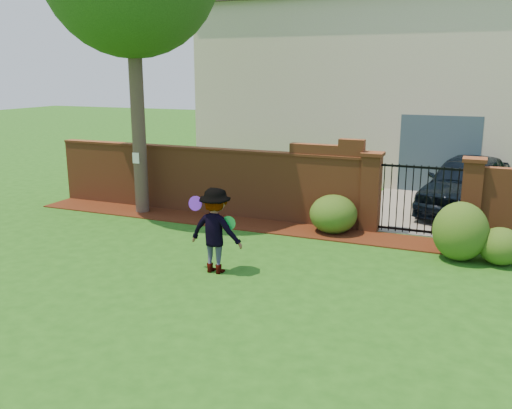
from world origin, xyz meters
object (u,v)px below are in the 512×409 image
at_px(car, 465,185).
at_px(frisbee_purple, 196,203).
at_px(man, 214,231).
at_px(frisbee_green, 228,223).

xyz_separation_m(car, frisbee_purple, (-4.46, -6.60, 0.55)).
height_order(man, frisbee_green, man).
bearing_deg(man, car, -120.39).
bearing_deg(frisbee_purple, car, 55.92).
xyz_separation_m(man, frisbee_green, (0.27, 0.03, 0.17)).
height_order(car, frisbee_purple, car).
height_order(car, frisbee_green, car).
bearing_deg(man, frisbee_green, -171.30).
xyz_separation_m(man, frisbee_purple, (-0.35, -0.06, 0.51)).
xyz_separation_m(car, frisbee_green, (-3.84, -6.50, 0.21)).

